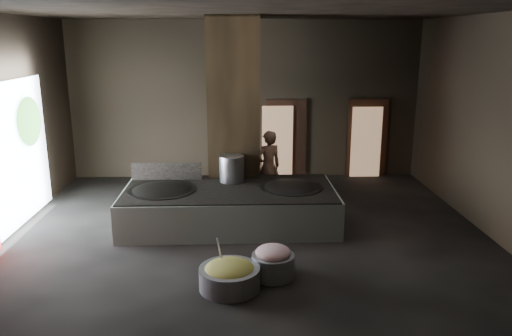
{
  "coord_description": "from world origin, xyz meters",
  "views": [
    {
      "loc": [
        -0.18,
        -9.86,
        4.02
      ],
      "look_at": [
        0.18,
        0.66,
        1.25
      ],
      "focal_mm": 35.0,
      "sensor_mm": 36.0,
      "label": 1
    }
  ],
  "objects_px": {
    "cook": "(268,167)",
    "meat_basin": "(273,266)",
    "wok_left": "(162,193)",
    "hearth_platform": "(230,207)",
    "wok_right": "(291,191)",
    "veg_basin": "(230,278)",
    "stock_pot": "(232,169)"
  },
  "relations": [
    {
      "from": "hearth_platform",
      "to": "meat_basin",
      "type": "relative_size",
      "value": 6.25
    },
    {
      "from": "hearth_platform",
      "to": "meat_basin",
      "type": "distance_m",
      "value": 2.65
    },
    {
      "from": "hearth_platform",
      "to": "meat_basin",
      "type": "height_order",
      "value": "hearth_platform"
    },
    {
      "from": "hearth_platform",
      "to": "wok_right",
      "type": "bearing_deg",
      "value": 1.65
    },
    {
      "from": "meat_basin",
      "to": "wok_left",
      "type": "bearing_deg",
      "value": 132.17
    },
    {
      "from": "cook",
      "to": "veg_basin",
      "type": "bearing_deg",
      "value": 55.6
    },
    {
      "from": "wok_left",
      "to": "veg_basin",
      "type": "distance_m",
      "value": 3.29
    },
    {
      "from": "stock_pot",
      "to": "cook",
      "type": "height_order",
      "value": "cook"
    },
    {
      "from": "hearth_platform",
      "to": "meat_basin",
      "type": "bearing_deg",
      "value": -73.09
    },
    {
      "from": "hearth_platform",
      "to": "wok_right",
      "type": "height_order",
      "value": "wok_right"
    },
    {
      "from": "wok_left",
      "to": "meat_basin",
      "type": "height_order",
      "value": "wok_left"
    },
    {
      "from": "wok_right",
      "to": "meat_basin",
      "type": "xyz_separation_m",
      "value": [
        -0.56,
        -2.57,
        -0.55
      ]
    },
    {
      "from": "wok_left",
      "to": "wok_right",
      "type": "bearing_deg",
      "value": 2.05
    },
    {
      "from": "wok_left",
      "to": "meat_basin",
      "type": "bearing_deg",
      "value": -47.83
    },
    {
      "from": "stock_pot",
      "to": "meat_basin",
      "type": "distance_m",
      "value": 3.29
    },
    {
      "from": "stock_pot",
      "to": "meat_basin",
      "type": "relative_size",
      "value": 0.82
    },
    {
      "from": "wok_left",
      "to": "stock_pot",
      "type": "bearing_deg",
      "value": 21.8
    },
    {
      "from": "cook",
      "to": "meat_basin",
      "type": "distance_m",
      "value": 4.09
    },
    {
      "from": "wok_left",
      "to": "cook",
      "type": "height_order",
      "value": "cook"
    },
    {
      "from": "veg_basin",
      "to": "wok_left",
      "type": "bearing_deg",
      "value": 117.48
    },
    {
      "from": "hearth_platform",
      "to": "wok_left",
      "type": "height_order",
      "value": "wok_left"
    },
    {
      "from": "wok_left",
      "to": "stock_pot",
      "type": "xyz_separation_m",
      "value": [
        1.5,
        0.6,
        0.38
      ]
    },
    {
      "from": "wok_right",
      "to": "meat_basin",
      "type": "bearing_deg",
      "value": -102.29
    },
    {
      "from": "wok_right",
      "to": "stock_pot",
      "type": "distance_m",
      "value": 1.44
    },
    {
      "from": "wok_left",
      "to": "cook",
      "type": "xyz_separation_m",
      "value": [
        2.39,
        1.55,
        0.16
      ]
    },
    {
      "from": "cook",
      "to": "wok_right",
      "type": "bearing_deg",
      "value": 82.9
    },
    {
      "from": "wok_right",
      "to": "meat_basin",
      "type": "distance_m",
      "value": 2.69
    },
    {
      "from": "hearth_platform",
      "to": "stock_pot",
      "type": "distance_m",
      "value": 0.91
    },
    {
      "from": "cook",
      "to": "veg_basin",
      "type": "height_order",
      "value": "cook"
    },
    {
      "from": "cook",
      "to": "stock_pot",
      "type": "bearing_deg",
      "value": 23.93
    },
    {
      "from": "cook",
      "to": "meat_basin",
      "type": "bearing_deg",
      "value": 64.89
    },
    {
      "from": "wok_right",
      "to": "cook",
      "type": "height_order",
      "value": "cook"
    }
  ]
}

